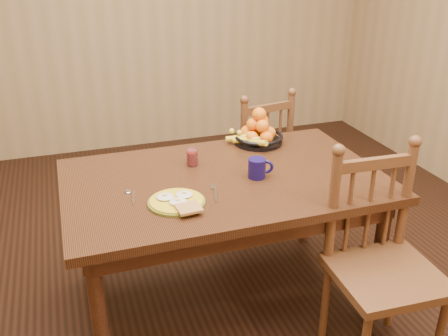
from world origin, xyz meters
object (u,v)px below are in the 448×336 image
object	(u,v)px
chair_far	(254,160)
breakfast_plate	(177,201)
chair_near	(382,266)
coffee_mug	(258,168)
dining_table	(224,192)
fruit_bowl	(258,133)

from	to	relation	value
chair_far	breakfast_plate	world-z (taller)	chair_far
chair_near	breakfast_plate	world-z (taller)	chair_near
breakfast_plate	coffee_mug	size ratio (longest dim) A/B	2.18
chair_far	chair_near	xyz separation A→B (m)	(0.08, -1.37, 0.03)
chair_near	dining_table	bearing A→B (deg)	134.43
coffee_mug	fruit_bowl	world-z (taller)	fruit_bowl
chair_near	fruit_bowl	size ratio (longest dim) A/B	3.16
dining_table	chair_far	bearing A→B (deg)	57.88
coffee_mug	fruit_bowl	size ratio (longest dim) A/B	0.41
coffee_mug	fruit_bowl	xyz separation A→B (m)	(0.18, 0.43, 0.01)
chair_near	breakfast_plate	bearing A→B (deg)	156.63
dining_table	fruit_bowl	size ratio (longest dim) A/B	4.94
breakfast_plate	coffee_mug	xyz separation A→B (m)	(0.45, 0.15, 0.04)
dining_table	fruit_bowl	xyz separation A→B (m)	(0.34, 0.38, 0.15)
dining_table	breakfast_plate	size ratio (longest dim) A/B	5.51
breakfast_plate	coffee_mug	world-z (taller)	coffee_mug
dining_table	fruit_bowl	world-z (taller)	fruit_bowl
breakfast_plate	fruit_bowl	world-z (taller)	fruit_bowl
fruit_bowl	chair_far	bearing A→B (deg)	69.94
chair_near	coffee_mug	xyz separation A→B (m)	(-0.39, 0.56, 0.30)
dining_table	breakfast_plate	bearing A→B (deg)	-145.13
breakfast_plate	fruit_bowl	distance (m)	0.86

